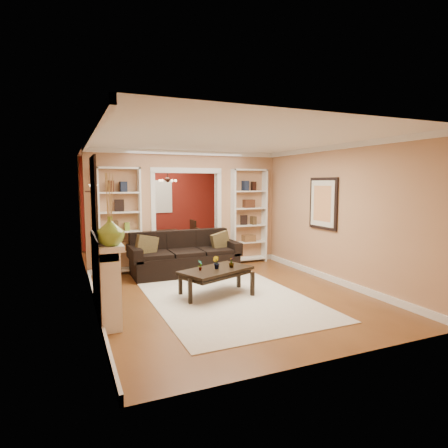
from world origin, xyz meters
name	(u,v)px	position (x,y,z in m)	size (l,w,h in m)	color
floor	(204,277)	(0.00, 0.00, 0.00)	(8.00, 8.00, 0.00)	brown
ceiling	(203,146)	(0.00, 0.00, 2.70)	(8.00, 8.00, 0.00)	white
wall_back	(159,203)	(0.00, 4.00, 1.35)	(8.00, 8.00, 0.00)	tan
wall_front	(331,241)	(0.00, -4.00, 1.35)	(8.00, 8.00, 0.00)	tan
wall_left	(88,217)	(-2.25, 0.00, 1.35)	(8.00, 8.00, 0.00)	tan
wall_right	(296,210)	(2.25, 0.00, 1.35)	(8.00, 8.00, 0.00)	tan
partition_wall	(186,209)	(0.00, 1.20, 1.35)	(4.50, 0.15, 2.70)	tan
red_back_panel	(159,204)	(0.00, 3.97, 1.32)	(4.44, 0.04, 2.64)	maroon
dining_window	(159,197)	(0.00, 3.93, 1.55)	(0.78, 0.03, 0.98)	#8CA5CC
area_rug	(228,298)	(-0.11, -1.52, 0.01)	(2.53, 3.54, 0.01)	silver
sofa	(185,253)	(-0.28, 0.45, 0.46)	(2.33, 1.01, 0.91)	black
pillow_left	(146,246)	(-1.11, 0.43, 0.67)	(0.45, 0.13, 0.45)	brown
pillow_right	(220,242)	(0.54, 0.43, 0.65)	(0.41, 0.12, 0.41)	brown
coffee_table	(216,282)	(-0.24, -1.26, 0.24)	(1.26, 0.68, 0.48)	black
plant_left	(200,265)	(-0.53, -1.26, 0.57)	(0.09, 0.06, 0.18)	#336626
plant_center	(216,263)	(-0.24, -1.26, 0.59)	(0.12, 0.10, 0.22)	#336626
plant_right	(231,262)	(0.06, -1.26, 0.57)	(0.10, 0.10, 0.18)	#336626
bookshelf_left	(120,221)	(-1.55, 1.03, 1.15)	(0.90, 0.30, 2.30)	white
bookshelf_right	(249,216)	(1.55, 1.03, 1.15)	(0.90, 0.30, 2.30)	white
fireplace	(107,277)	(-2.09, -1.50, 0.58)	(0.32, 1.70, 1.16)	white
vase	(110,231)	(-2.09, -2.20, 1.35)	(0.36, 0.36, 0.38)	olive
mirror	(94,195)	(-2.23, -1.50, 1.80)	(0.03, 0.95, 1.10)	silver
wall_sconce	(90,190)	(-2.15, 0.55, 1.83)	(0.18, 0.18, 0.22)	#FFE0A5
framed_art	(323,203)	(2.21, -1.00, 1.55)	(0.04, 0.85, 1.05)	black
dining_table	(169,244)	(-0.07, 2.65, 0.30)	(0.96, 1.72, 0.60)	black
dining_chair_nw	(151,244)	(-0.62, 2.35, 0.38)	(0.37, 0.37, 0.75)	black
dining_chair_ne	(191,242)	(0.48, 2.35, 0.38)	(0.38, 0.38, 0.76)	black
dining_chair_sw	(146,240)	(-0.62, 2.95, 0.40)	(0.39, 0.39, 0.80)	black
dining_chair_se	(185,236)	(0.48, 2.95, 0.47)	(0.46, 0.46, 0.93)	black
chandelier	(170,181)	(0.00, 2.70, 2.02)	(0.50, 0.50, 0.30)	black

